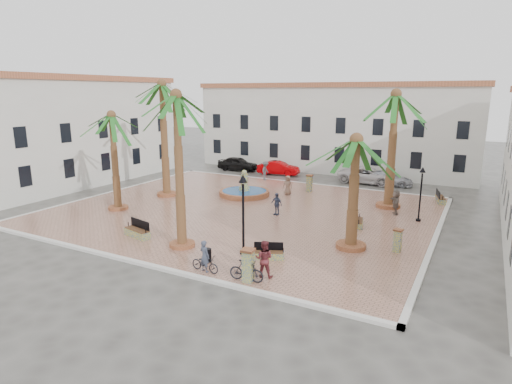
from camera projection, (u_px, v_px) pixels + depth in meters
ground at (244, 212)px, 31.21m from camera, size 120.00×120.00×0.00m
plaza at (244, 211)px, 31.19m from camera, size 26.00×22.00×0.15m
kerb_n at (301, 183)px, 40.62m from camera, size 26.30×0.30×0.16m
kerb_s at (137, 262)px, 21.76m from camera, size 26.30×0.30×0.16m
kerb_e at (435, 239)px, 25.19m from camera, size 0.30×22.30×0.16m
kerb_w at (115, 192)px, 37.18m from camera, size 0.30×22.30×0.16m
building_north at (334, 127)px, 47.26m from camera, size 30.40×7.40×9.50m
building_west at (62, 132)px, 38.82m from camera, size 6.40×24.40×10.00m
fountain at (244, 192)px, 35.51m from camera, size 4.16×4.16×2.15m
palm_nw at (162, 96)px, 33.66m from camera, size 5.36×5.36×9.39m
palm_sw at (112, 126)px, 30.03m from camera, size 4.65×4.65×7.15m
palm_s at (177, 111)px, 22.16m from camera, size 4.62×4.62×8.57m
palm_e at (356, 155)px, 22.42m from camera, size 5.37×5.37×6.34m
palm_ne at (395, 108)px, 30.26m from camera, size 5.75×5.75×8.64m
bench_s at (137, 232)px, 25.33m from camera, size 2.01×1.01×1.02m
bench_se at (268, 254)px, 22.00m from camera, size 1.66×1.11×0.84m
bench_e at (359, 222)px, 27.39m from camera, size 0.82×1.66×0.84m
bench_ne at (440, 199)px, 33.24m from camera, size 0.97×1.87×0.94m
lamppost_s at (243, 201)px, 22.07m from camera, size 0.47×0.47×4.30m
lamppost_e at (421, 185)px, 27.92m from camera, size 0.40×0.40×3.66m
bollard_se at (248, 265)px, 19.22m from camera, size 0.62×0.62×1.56m
bollard_n at (309, 183)px, 36.63m from camera, size 0.55×0.55×1.48m
bollard_e at (398, 240)px, 22.85m from camera, size 0.53×0.53×1.28m
litter_bin at (208, 255)px, 21.65m from camera, size 0.35×0.35×0.68m
cyclist_a at (205, 256)px, 20.32m from camera, size 0.65×0.51×1.57m
bicycle_a at (205, 263)px, 20.40m from camera, size 1.59×0.65×0.82m
cyclist_b at (264, 259)px, 19.73m from camera, size 1.00×0.86×1.77m
bicycle_b at (246, 271)px, 19.33m from camera, size 1.70×0.64×1.00m
pedestrian_fountain_a at (288, 185)px, 35.56m from camera, size 0.84×0.59×1.63m
pedestrian_fountain_b at (277, 204)px, 29.75m from camera, size 0.99×0.61×1.58m
pedestrian_north at (265, 171)px, 41.52m from camera, size 0.80×1.25×1.85m
pedestrian_east at (396, 202)px, 29.89m from camera, size 1.05×1.70×1.75m
car_black at (238, 164)px, 47.43m from camera, size 4.61×2.13×1.53m
car_red at (278, 168)px, 44.92m from camera, size 4.53×2.09×1.44m
car_silver at (388, 178)px, 39.95m from camera, size 4.49×1.89×1.29m
car_white at (368, 175)px, 40.79m from camera, size 5.53×2.58×1.53m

